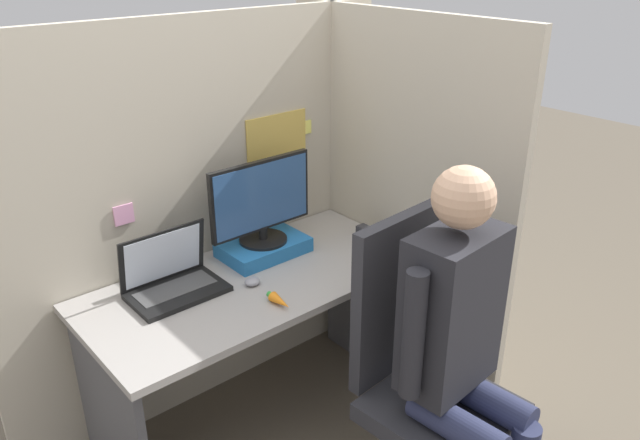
{
  "coord_description": "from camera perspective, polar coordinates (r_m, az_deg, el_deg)",
  "views": [
    {
      "loc": [
        -1.21,
        -1.47,
        1.94
      ],
      "look_at": [
        0.2,
        0.16,
        0.97
      ],
      "focal_mm": 35.0,
      "sensor_mm": 36.0,
      "label": 1
    }
  ],
  "objects": [
    {
      "name": "cubicle_panel_back",
      "position": [
        2.69,
        -10.25,
        -0.03
      ],
      "size": [
        1.86,
        0.05,
        1.69
      ],
      "color": "#B7AD99",
      "rests_on": "ground"
    },
    {
      "name": "cubicle_panel_right",
      "position": [
        2.8,
        6.56,
        1.16
      ],
      "size": [
        0.04,
        1.27,
        1.69
      ],
      "color": "#B7AD99",
      "rests_on": "ground"
    },
    {
      "name": "desk",
      "position": [
        2.58,
        -5.75,
        -8.82
      ],
      "size": [
        1.36,
        0.64,
        0.72
      ],
      "color": "#9E9993",
      "rests_on": "ground"
    },
    {
      "name": "paper_box",
      "position": [
        2.65,
        -5.18,
        -2.49
      ],
      "size": [
        0.36,
        0.23,
        0.06
      ],
      "color": "#236BAD",
      "rests_on": "desk"
    },
    {
      "name": "monitor",
      "position": [
        2.57,
        -5.39,
        1.73
      ],
      "size": [
        0.48,
        0.2,
        0.35
      ],
      "color": "black",
      "rests_on": "paper_box"
    },
    {
      "name": "laptop",
      "position": [
        2.42,
        -13.28,
        -5.43
      ],
      "size": [
        0.35,
        0.23,
        0.24
      ],
      "color": "black",
      "rests_on": "desk"
    },
    {
      "name": "mouse",
      "position": [
        2.43,
        -6.21,
        -5.61
      ],
      "size": [
        0.06,
        0.06,
        0.03
      ],
      "color": "gray",
      "rests_on": "desk"
    },
    {
      "name": "stapler",
      "position": [
        2.78,
        4.63,
        -1.31
      ],
      "size": [
        0.05,
        0.14,
        0.05
      ],
      "color": "#2D2D33",
      "rests_on": "desk"
    },
    {
      "name": "carrot_toy",
      "position": [
        2.29,
        -3.68,
        -7.43
      ],
      "size": [
        0.04,
        0.12,
        0.04
      ],
      "color": "orange",
      "rests_on": "desk"
    },
    {
      "name": "office_chair",
      "position": [
        2.33,
        9.22,
        -13.22
      ],
      "size": [
        0.53,
        0.57,
        1.08
      ],
      "color": "#2D2D33",
      "rests_on": "ground"
    },
    {
      "name": "person",
      "position": [
        2.11,
        12.92,
        -10.34
      ],
      "size": [
        0.48,
        0.46,
        1.33
      ],
      "color": "#282D4C",
      "rests_on": "ground"
    }
  ]
}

